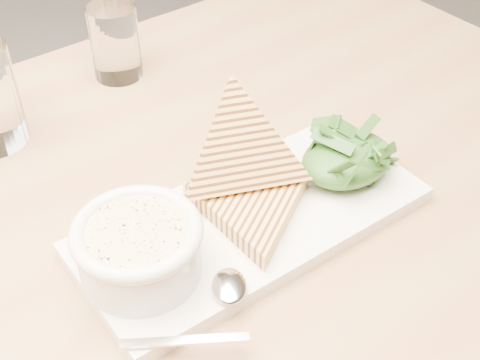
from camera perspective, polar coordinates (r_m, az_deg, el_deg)
table_top at (r=0.69m, az=-6.89°, el=-6.91°), size 1.28×0.88×0.04m
table_leg_br at (r=1.42m, az=6.94°, el=2.12°), size 0.06×0.06×0.71m
platter at (r=0.68m, az=0.99°, el=-3.53°), size 0.36×0.16×0.02m
soup_bowl at (r=0.61m, az=-8.56°, el=-6.30°), size 0.11×0.11×0.04m
soup at (r=0.59m, az=-8.82°, el=-4.52°), size 0.09×0.09×0.01m
bowl_rim at (r=0.59m, az=-8.83°, el=-4.38°), size 0.12×0.12×0.01m
sandwich_flat at (r=0.67m, az=1.02°, el=-2.46°), size 0.21×0.21×0.02m
sandwich_lean at (r=0.67m, az=0.24°, el=2.36°), size 0.20×0.20×0.17m
salad_base at (r=0.72m, az=9.09°, el=1.77°), size 0.10×0.08×0.04m
arugula_pile at (r=0.72m, az=9.15°, el=2.20°), size 0.11×0.10×0.05m
spoon_bowl at (r=0.60m, az=-0.92°, el=-9.03°), size 0.05×0.05×0.01m
spoon_handle at (r=0.57m, az=-4.73°, el=-13.50°), size 0.10×0.06×0.00m
glass_far at (r=0.91m, az=-10.62°, el=11.49°), size 0.06×0.06×0.10m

